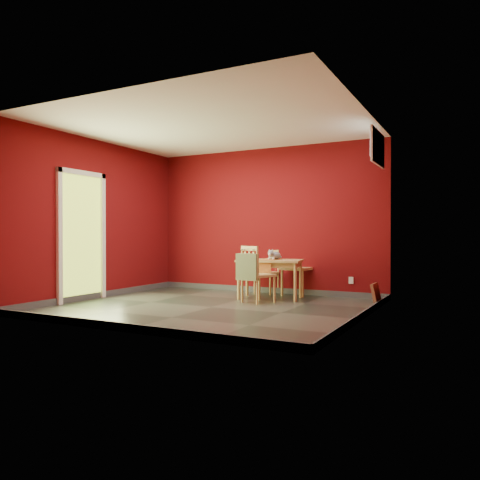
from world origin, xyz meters
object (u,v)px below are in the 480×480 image
at_px(chair_far_right, 298,266).
at_px(cat, 275,254).
at_px(dining_table, 270,264).
at_px(tote_bag, 247,267).
at_px(picture_frame, 376,295).
at_px(chair_near, 256,274).
at_px(chair_far_left, 267,271).

distance_m(chair_far_right, cat, 0.70).
bearing_deg(dining_table, tote_bag, -94.33).
bearing_deg(cat, picture_frame, -21.88).
bearing_deg(cat, dining_table, -157.41).
bearing_deg(chair_near, tote_bag, -105.12).
distance_m(chair_far_left, chair_far_right, 0.61).
height_order(chair_far_left, chair_near, chair_near).
bearing_deg(tote_bag, chair_far_left, 101.28).
bearing_deg(picture_frame, dining_table, 176.82).
distance_m(dining_table, tote_bag, 0.75).
bearing_deg(chair_far_left, chair_far_right, 2.75).
xyz_separation_m(dining_table, chair_near, (-0.00, -0.54, -0.12)).
relative_size(chair_far_right, tote_bag, 2.08).
distance_m(dining_table, chair_near, 0.55).
bearing_deg(chair_near, picture_frame, 13.98).
bearing_deg(chair_far_left, picture_frame, -19.46).
height_order(dining_table, chair_near, chair_near).
relative_size(cat, picture_frame, 1.06).
height_order(dining_table, cat, cat).
relative_size(chair_far_right, chair_near, 1.11).
bearing_deg(chair_far_right, chair_near, -102.11).
xyz_separation_m(dining_table, cat, (0.06, 0.05, 0.18)).
bearing_deg(chair_far_left, tote_bag, -78.72).
bearing_deg(chair_far_left, cat, -56.28).
bearing_deg(dining_table, chair_far_right, 68.94).
height_order(chair_far_right, chair_near, chair_far_right).
distance_m(chair_near, cat, 0.66).
height_order(chair_near, tote_bag, chair_near).
xyz_separation_m(chair_far_left, picture_frame, (2.11, -0.75, -0.23)).
height_order(chair_near, picture_frame, chair_near).
distance_m(chair_far_left, picture_frame, 2.25).
bearing_deg(chair_near, dining_table, 89.92).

